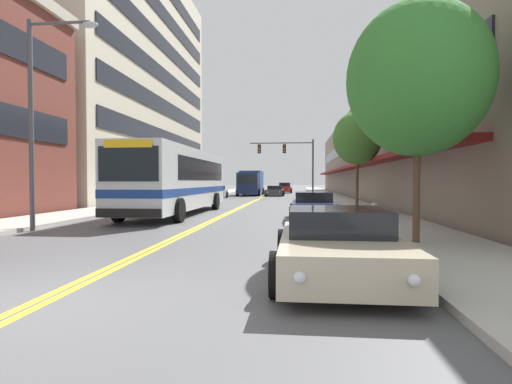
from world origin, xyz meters
The scene contains 18 objects.
ground_plane centered at (0.00, 37.00, 0.00)m, with size 240.00×240.00×0.00m, color #565659.
sidewalk_left centered at (-7.06, 37.00, 0.07)m, with size 3.11×106.00×0.13m.
sidewalk_right centered at (7.06, 37.00, 0.07)m, with size 3.11×106.00×0.13m.
centre_line centered at (0.00, 37.00, 0.00)m, with size 0.34×106.00×0.01m.
office_tower_left centered at (-14.85, 31.99, 11.51)m, with size 12.08×28.95×23.01m.
storefront_row_right centered at (12.84, 37.00, 4.41)m, with size 9.10×68.00×8.83m.
city_bus centered at (-2.48, 14.83, 1.82)m, with size 2.86×12.05×3.23m.
car_silver_parked_left_mid centered at (-4.36, 33.08, 0.57)m, with size 2.10×4.16×1.21m.
car_champagne_parked_right_foreground centered at (4.27, 2.01, 0.57)m, with size 2.21×4.38×1.20m.
car_navy_parked_right_mid centered at (4.28, 12.37, 0.57)m, with size 2.06×4.25×1.21m.
car_red_moving_lead centered at (1.88, 51.10, 0.67)m, with size 2.04×4.56×1.45m.
car_dark_grey_moving_second centered at (1.09, 39.97, 0.55)m, with size 2.12×4.69×1.16m.
box_truck centered at (-1.85, 41.75, 1.51)m, with size 2.70×7.39×2.88m.
traffic_signal_mast centered at (2.87, 36.43, 4.29)m, with size 6.62×0.38×5.98m.
street_lamp_left_near centered at (-4.92, 7.48, 4.27)m, with size 2.46×0.28×7.04m.
street_tree_right_near centered at (6.58, 5.40, 4.25)m, with size 3.53×3.53×6.07m.
street_tree_right_mid centered at (7.01, 18.34, 4.15)m, with size 2.78×2.78×5.56m.
fire_hydrant centered at (5.95, 7.60, 0.58)m, with size 0.29×0.21×0.89m.
Camera 1 is at (3.55, -5.07, 1.69)m, focal length 28.00 mm.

